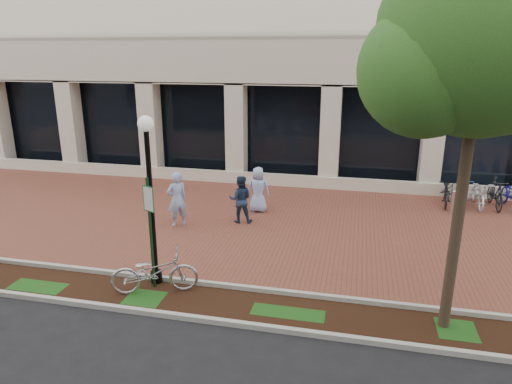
% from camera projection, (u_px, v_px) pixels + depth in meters
% --- Properties ---
extents(ground, '(120.00, 120.00, 0.00)m').
position_uv_depth(ground, '(257.00, 222.00, 15.26)').
color(ground, black).
rests_on(ground, ground).
extents(brick_plaza, '(40.00, 9.00, 0.01)m').
position_uv_depth(brick_plaza, '(257.00, 222.00, 15.26)').
color(brick_plaza, brown).
rests_on(brick_plaza, ground).
extents(planting_strip, '(40.00, 1.50, 0.01)m').
position_uv_depth(planting_strip, '(206.00, 302.00, 10.37)').
color(planting_strip, black).
rests_on(planting_strip, ground).
extents(curb_plaza_side, '(40.00, 0.12, 0.12)m').
position_uv_depth(curb_plaza_side, '(216.00, 285.00, 11.05)').
color(curb_plaza_side, '#ABAAA1').
rests_on(curb_plaza_side, ground).
extents(curb_street_side, '(40.00, 0.12, 0.12)m').
position_uv_depth(curb_street_side, '(195.00, 318.00, 9.65)').
color(curb_street_side, '#ABAAA1').
rests_on(curb_street_side, ground).
extents(parking_sign, '(0.34, 0.07, 2.76)m').
position_uv_depth(parking_sign, '(150.00, 221.00, 10.55)').
color(parking_sign, '#14381C').
rests_on(parking_sign, ground).
extents(lamppost, '(0.36, 0.36, 4.12)m').
position_uv_depth(lamppost, '(150.00, 192.00, 10.61)').
color(lamppost, black).
rests_on(lamppost, ground).
extents(street_tree, '(4.38, 3.65, 7.62)m').
position_uv_depth(street_tree, '(485.00, 46.00, 7.88)').
color(street_tree, '#473828').
rests_on(street_tree, ground).
extents(locked_bicycle, '(2.15, 1.38, 1.07)m').
position_uv_depth(locked_bicycle, '(155.00, 272.00, 10.67)').
color(locked_bicycle, '#B6B5BA').
rests_on(locked_bicycle, ground).
extents(pedestrian_left, '(0.78, 0.76, 1.81)m').
position_uv_depth(pedestrian_left, '(177.00, 199.00, 14.72)').
color(pedestrian_left, '#98B0E2').
rests_on(pedestrian_left, ground).
extents(pedestrian_mid, '(0.88, 0.75, 1.60)m').
position_uv_depth(pedestrian_mid, '(240.00, 199.00, 15.06)').
color(pedestrian_mid, '#1E2E4B').
rests_on(pedestrian_mid, ground).
extents(pedestrian_right, '(0.86, 0.62, 1.63)m').
position_uv_depth(pedestrian_right, '(258.00, 190.00, 16.08)').
color(pedestrian_right, '#9CB2E9').
rests_on(pedestrian_right, ground).
extents(bollard, '(0.12, 0.12, 0.90)m').
position_uv_depth(bollard, '(453.00, 202.00, 15.83)').
color(bollard, silver).
rests_on(bollard, ground).
extents(bike_rack_cluster, '(4.26, 2.01, 1.12)m').
position_uv_depth(bike_rack_cluster, '(495.00, 194.00, 16.55)').
color(bike_rack_cluster, black).
rests_on(bike_rack_cluster, ground).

